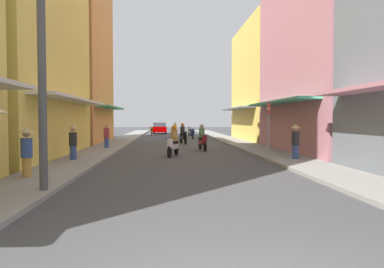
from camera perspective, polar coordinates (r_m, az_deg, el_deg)
ground_plane at (r=27.13m, az=-2.21°, el=-1.62°), size 120.62×120.62×0.00m
sidewalk_left at (r=27.39m, az=-12.05°, el=-1.50°), size 2.12×62.83×0.12m
sidewalk_right at (r=27.67m, az=7.53°, el=-1.43°), size 2.12×62.83×0.12m
building_left_mid at (r=20.28m, az=-27.96°, el=16.09°), size 7.05×11.20×13.58m
building_left_far at (r=30.61m, az=-19.24°, el=10.75°), size 7.05×9.48×12.85m
building_right_mid at (r=22.73m, az=21.97°, el=16.12°), size 7.05×11.01×14.71m
building_right_far at (r=32.80m, az=13.13°, el=7.72°), size 7.05×10.69×9.98m
motorbike_black at (r=27.44m, az=-1.40°, el=-0.10°), size 0.64×1.78×1.58m
motorbike_white at (r=18.20m, az=-2.98°, el=-1.34°), size 0.71×1.76×1.58m
motorbike_silver at (r=40.35m, az=-0.34°, el=0.39°), size 0.55×1.81×0.96m
motorbike_blue at (r=34.72m, az=0.13°, el=0.08°), size 0.55×1.81×0.96m
motorbike_green at (r=36.83m, az=-2.76°, el=0.52°), size 0.74×1.75×1.58m
motorbike_maroon at (r=21.59m, az=1.64°, el=-0.76°), size 0.56×1.80×1.58m
motorbike_orange at (r=42.78m, az=-6.35°, el=0.49°), size 0.55×1.81×0.96m
parked_car at (r=46.87m, az=-5.11°, el=0.94°), size 1.82×4.12×1.45m
pedestrian_midway at (r=16.68m, az=15.96°, el=-0.99°), size 0.44×0.44×1.64m
pedestrian_far at (r=12.09m, az=-24.56°, el=-2.41°), size 0.44×0.44×1.62m
pedestrian_foreground at (r=16.55m, az=-18.20°, el=-1.09°), size 0.44×0.44×1.62m
pedestrian_crossing at (r=22.85m, az=-13.28°, el=-0.44°), size 0.34×0.34×1.58m
utility_pole at (r=9.78m, az=-22.57°, el=12.42°), size 0.20×1.20×7.07m
street_sign_no_entry at (r=16.83m, az=11.91°, el=1.77°), size 0.07×0.60×2.65m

